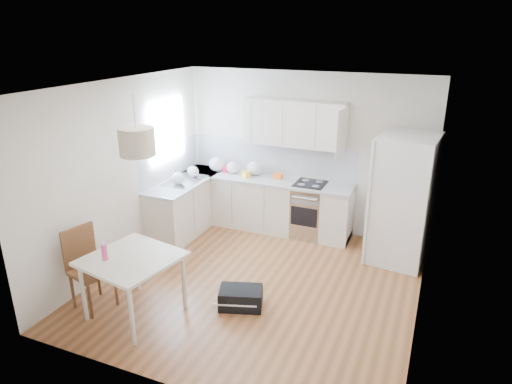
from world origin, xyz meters
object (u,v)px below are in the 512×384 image
dining_table (132,264)px  gym_bag (241,298)px  refrigerator (404,199)px  dining_chair (92,270)px

dining_table → gym_bag: (1.12, 0.65, -0.58)m
refrigerator → dining_chair: 4.44m
dining_chair → gym_bag: (1.70, 0.71, -0.40)m
refrigerator → gym_bag: 2.85m
refrigerator → dining_chair: size_ratio=1.84×
gym_bag → refrigerator: bearing=33.5°
gym_bag → dining_chair: bearing=-175.6°
dining_chair → gym_bag: 1.89m
dining_chair → dining_table: bearing=21.1°
dining_table → dining_chair: 0.61m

